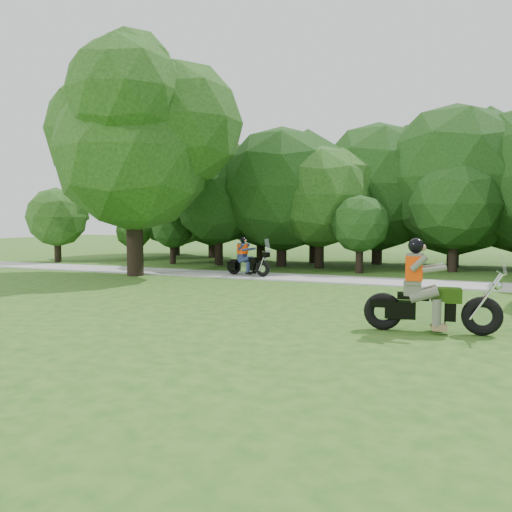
% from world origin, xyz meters
% --- Properties ---
extents(ground, '(100.00, 100.00, 0.00)m').
position_xyz_m(ground, '(0.00, 0.00, 0.00)').
color(ground, '#205317').
rests_on(ground, ground).
extents(walkway, '(60.00, 2.20, 0.06)m').
position_xyz_m(walkway, '(0.00, 8.00, 0.03)').
color(walkway, '#ADADA8').
rests_on(walkway, ground).
extents(tree_line, '(40.50, 12.62, 7.88)m').
position_xyz_m(tree_line, '(-1.12, 14.78, 3.76)').
color(tree_line, black).
rests_on(tree_line, ground).
extents(big_tree_west, '(8.64, 6.56, 9.96)m').
position_xyz_m(big_tree_west, '(-10.54, 6.85, 5.76)').
color(big_tree_west, black).
rests_on(big_tree_west, ground).
extents(chopper_motorcycle, '(2.73, 0.81, 1.95)m').
position_xyz_m(chopper_motorcycle, '(1.22, -0.01, 0.72)').
color(chopper_motorcycle, black).
rests_on(chopper_motorcycle, ground).
extents(touring_motorcycle, '(2.04, 0.88, 1.56)m').
position_xyz_m(touring_motorcycle, '(-6.08, 7.75, 0.63)').
color(touring_motorcycle, black).
rests_on(touring_motorcycle, walkway).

